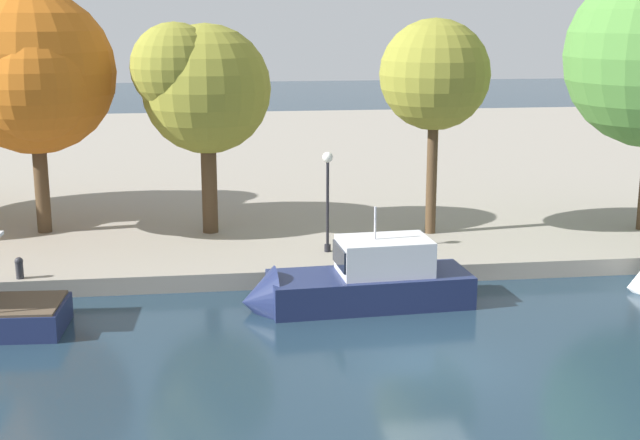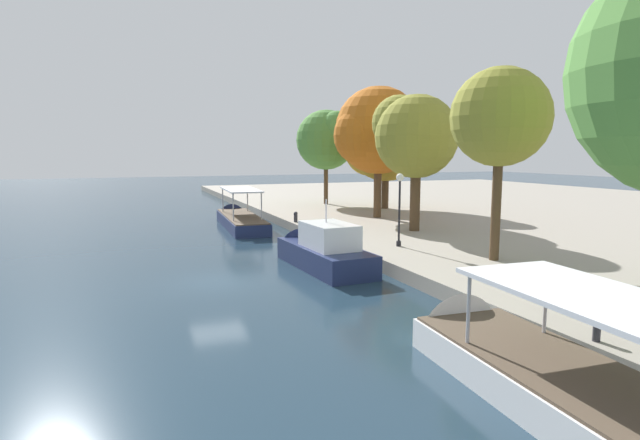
{
  "view_description": "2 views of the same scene",
  "coord_description": "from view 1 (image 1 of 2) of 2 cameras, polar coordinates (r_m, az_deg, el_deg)",
  "views": [
    {
      "loc": [
        -6.51,
        -23.96,
        10.3
      ],
      "look_at": [
        -2.49,
        6.4,
        3.03
      ],
      "focal_mm": 49.42,
      "sensor_mm": 36.0,
      "label": 1
    },
    {
      "loc": [
        23.3,
        -3.94,
        5.97
      ],
      "look_at": [
        -1.76,
        5.82,
        2.41
      ],
      "focal_mm": 28.55,
      "sensor_mm": 36.0,
      "label": 2
    }
  ],
  "objects": [
    {
      "name": "tree_5",
      "position": [
        38.57,
        -7.74,
        8.72
      ],
      "size": [
        5.96,
        5.57,
        9.21
      ],
      "color": "#4C3823",
      "rests_on": "dock_promenade"
    },
    {
      "name": "mooring_bollard_0",
      "position": [
        34.29,
        -18.9,
        -2.9
      ],
      "size": [
        0.31,
        0.31,
        0.81
      ],
      "color": "#2D2D33",
      "rests_on": "dock_promenade"
    },
    {
      "name": "tree_4",
      "position": [
        38.51,
        7.45,
        9.2
      ],
      "size": [
        4.76,
        4.76,
        9.36
      ],
      "color": "#4C3823",
      "rests_on": "dock_promenade"
    },
    {
      "name": "motor_yacht_1",
      "position": [
        31.57,
        2.24,
        -4.38
      ],
      "size": [
        8.31,
        3.02,
        4.47
      ],
      "rotation": [
        0.0,
        0.0,
        3.2
      ],
      "color": "navy",
      "rests_on": "ground_plane"
    },
    {
      "name": "tree_2",
      "position": [
        39.84,
        -17.94,
        8.78
      ],
      "size": [
        7.03,
        7.41,
        10.59
      ],
      "color": "#4C3823",
      "rests_on": "dock_promenade"
    },
    {
      "name": "lamp_post",
      "position": [
        35.55,
        0.5,
        2.16
      ],
      "size": [
        0.43,
        0.43,
        4.14
      ],
      "color": "black",
      "rests_on": "dock_promenade"
    },
    {
      "name": "dock_promenade",
      "position": [
        60.59,
        -1.28,
        3.9
      ],
      "size": [
        120.0,
        55.0,
        0.69
      ],
      "primitive_type": "cube",
      "color": "gray",
      "rests_on": "ground_plane"
    },
    {
      "name": "ground_plane",
      "position": [
        26.87,
        7.16,
        -9.28
      ],
      "size": [
        220.0,
        220.0,
        0.0
      ],
      "primitive_type": "plane",
      "color": "#1E3342"
    }
  ]
}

